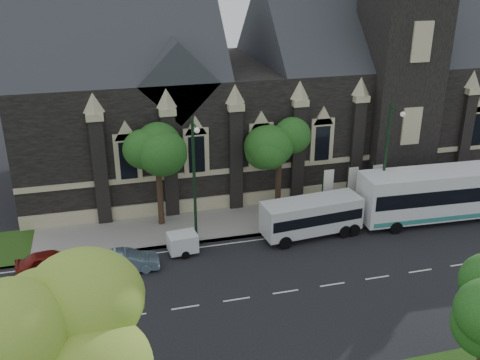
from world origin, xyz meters
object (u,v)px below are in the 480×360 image
object	(u,v)px
car_far_red	(50,262)
street_lamp_mid	(195,175)
tree_park_near	(57,326)
street_lamp_near	(387,156)
tree_walk_right	(281,139)
banner_flag_center	(351,184)
tour_coach	(449,193)
sedan	(126,261)
banner_flag_left	(326,186)
box_trailer	(183,242)
tree_walk_left	(160,151)
banner_flag_right	(374,181)
shuttle_bus	(312,215)

from	to	relation	value
car_far_red	street_lamp_mid	bearing A→B (deg)	-89.85
tree_park_near	street_lamp_near	xyz separation A→B (m)	(21.77, 15.86, -1.30)
tree_walk_right	banner_flag_center	bearing A→B (deg)	-18.64
tour_coach	car_far_red	xyz separation A→B (m)	(-28.40, -0.19, -1.43)
street_lamp_mid	sedan	distance (m)	7.01
banner_flag_left	banner_flag_center	xyz separation A→B (m)	(2.00, 0.00, 0.00)
tree_park_near	car_far_red	world-z (taller)	tree_park_near
box_trailer	sedan	distance (m)	3.96
tree_walk_right	street_lamp_mid	distance (m)	8.10
tree_park_near	banner_flag_center	world-z (taller)	tree_park_near
tree_walk_left	banner_flag_right	bearing A→B (deg)	-6.04
tour_coach	car_far_red	distance (m)	28.44
street_lamp_mid	shuttle_bus	world-z (taller)	street_lamp_mid
banner_flag_left	sedan	xyz separation A→B (m)	(-15.21, -4.20, -1.71)
banner_flag_left	box_trailer	distance (m)	11.93
street_lamp_near	banner_flag_left	distance (m)	4.99
tree_walk_left	street_lamp_near	bearing A→B (deg)	-12.87
street_lamp_near	shuttle_bus	size ratio (longest dim) A/B	1.24
banner_flag_left	sedan	bearing A→B (deg)	-164.55
street_lamp_mid	shuttle_bus	xyz separation A→B (m)	(8.06, -0.89, -3.53)
tree_walk_left	banner_flag_left	size ratio (longest dim) A/B	1.91
tree_walk_right	car_far_red	size ratio (longest dim) A/B	1.87
tree_walk_left	sedan	xyz separation A→B (m)	(-3.12, -5.91, -5.06)
banner_flag_right	box_trailer	xyz separation A→B (m)	(-15.44, -3.00, -1.55)
street_lamp_mid	sedan	size ratio (longest dim) A/B	2.21
tree_walk_right	tour_coach	bearing A→B (deg)	-21.58
banner_flag_right	car_far_red	xyz separation A→B (m)	(-23.83, -3.09, -1.67)
tree_walk_right	tree_walk_left	distance (m)	9.01
tree_walk_right	sedan	distance (m)	14.45
banner_flag_right	sedan	xyz separation A→B (m)	(-19.21, -4.20, -1.71)
tour_coach	tree_walk_left	bearing A→B (deg)	169.95
shuttle_bus	box_trailer	bearing A→B (deg)	175.97
tree_park_near	car_far_red	distance (m)	15.85
tree_park_near	car_far_red	xyz separation A→B (m)	(-1.77, 14.69, -5.71)
tree_walk_right	box_trailer	size ratio (longest dim) A/B	2.79
tree_park_near	tree_walk_left	size ratio (longest dim) A/B	1.12
tree_walk_left	banner_flag_center	xyz separation A→B (m)	(14.08, -1.70, -3.35)
banner_flag_left	street_lamp_near	bearing A→B (deg)	-27.18
tree_park_near	banner_flag_right	distance (m)	28.61
tree_walk_right	banner_flag_right	world-z (taller)	tree_walk_right
tree_park_near	sedan	distance (m)	15.01
banner_flag_center	shuttle_bus	bearing A→B (deg)	-146.53
street_lamp_mid	banner_flag_left	bearing A→B (deg)	10.50
banner_flag_right	shuttle_bus	world-z (taller)	banner_flag_right
tree_walk_left	tour_coach	xyz separation A→B (m)	(20.66, -4.60, -3.59)
street_lamp_mid	banner_flag_right	distance (m)	14.67
street_lamp_near	sedan	distance (m)	19.57
tree_walk_left	tree_park_near	bearing A→B (deg)	-107.05
street_lamp_mid	banner_flag_center	bearing A→B (deg)	8.82
tree_park_near	tour_coach	world-z (taller)	tree_park_near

